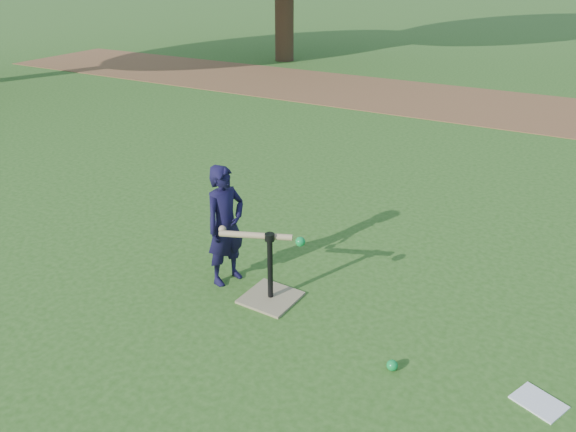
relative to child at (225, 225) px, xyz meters
The scene contains 7 objects.
ground 0.98m from the child, ahead, with size 80.00×80.00×0.00m, color #285116.
dirt_strip 7.66m from the child, 83.85° to the left, with size 24.00×3.00×0.01m, color brown.
child is the anchor object (origin of this frame).
wiffle_ball_ground 1.81m from the child, 14.27° to the right, with size 0.08×0.08×0.08m, color #0C8836.
clipboard 2.70m from the child, ahead, with size 0.30×0.23×0.01m, color white.
batting_tee 0.66m from the child, ahead, with size 0.45×0.45×0.61m.
swing_action 0.43m from the child, 11.79° to the right, with size 0.74×0.27×0.08m.
Camera 1 is at (1.76, -3.58, 2.64)m, focal length 35.00 mm.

